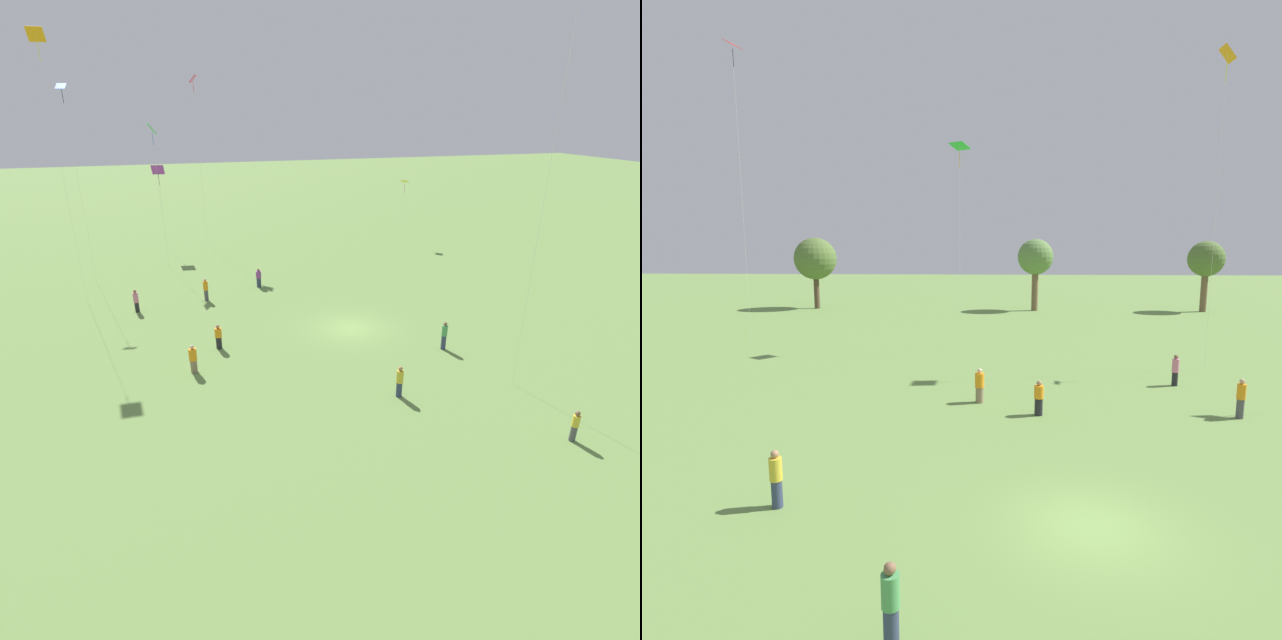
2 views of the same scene
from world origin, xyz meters
TOP-DOWN VIEW (x-y plane):
  - ground_plane at (0.00, 0.00)m, footprint 240.00×240.00m
  - person_0 at (-0.56, 9.21)m, footprint 0.61×0.61m
  - person_1 at (8.51, 9.26)m, footprint 0.49×0.49m
  - person_2 at (-4.76, -4.56)m, footprint 0.51×0.51m
  - person_3 at (-15.05, -5.50)m, footprint 0.46×0.46m
  - person_4 at (7.52, 14.51)m, footprint 0.43×0.43m
  - person_5 at (-3.31, 10.95)m, footprint 0.58×0.58m
  - person_6 at (10.58, 4.64)m, footprint 0.57×0.57m
  - person_7 at (-9.19, 0.59)m, footprint 0.38×0.38m
  - kite_0 at (15.71, 18.24)m, footprint 0.77×0.86m
  - kite_1 at (18.97, 12.07)m, footprint 1.16×0.82m
  - kite_3 at (-9.85, -6.06)m, footprint 1.05×1.02m
  - kite_4 at (25.81, 12.08)m, footprint 0.94×1.34m
  - kite_6 at (21.82, -14.05)m, footprint 1.06×1.05m
  - kite_7 at (10.80, 18.42)m, footprint 0.69×1.06m
  - kite_8 at (25.61, 7.74)m, footprint 1.11×0.91m

SIDE VIEW (x-z plane):
  - ground_plane at x=0.00m, z-range 0.00..0.00m
  - person_6 at x=10.58m, z-range -0.02..1.62m
  - person_0 at x=-0.56m, z-range -0.02..1.62m
  - person_3 at x=-15.05m, z-range 0.01..1.61m
  - person_5 at x=-3.31m, z-range -0.02..1.72m
  - person_4 at x=7.52m, z-range 0.00..1.76m
  - person_7 at x=-9.19m, z-range 0.00..1.80m
  - person_1 at x=8.51m, z-range 0.00..1.84m
  - person_2 at x=-4.76m, z-range 0.01..1.88m
  - kite_6 at x=21.82m, z-range 3.05..9.96m
  - kite_4 at x=25.81m, z-range 3.80..12.71m
  - kite_1 at x=18.97m, z-range 5.68..18.72m
  - kite_0 at x=15.71m, z-range 6.69..22.73m
  - kite_8 at x=25.61m, z-range 7.44..24.75m
  - kite_7 at x=10.80m, z-range 8.27..27.40m
  - kite_3 at x=-9.85m, z-range 8.27..28.16m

